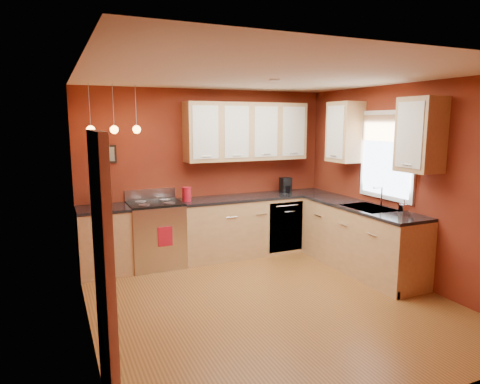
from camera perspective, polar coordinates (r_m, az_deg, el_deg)
name	(u,v)px	position (r m, az deg, el deg)	size (l,w,h in m)	color
floor	(269,301)	(5.25, 3.86, -14.31)	(4.20, 4.20, 0.00)	brown
ceiling	(271,76)	(4.83, 4.21, 15.19)	(4.00, 4.20, 0.02)	white
wall_back	(208,173)	(6.78, -4.33, 2.52)	(4.00, 0.02, 2.60)	maroon
wall_front	(412,239)	(3.22, 21.92, -5.88)	(4.00, 0.02, 2.60)	maroon
wall_left	(84,208)	(4.33, -20.08, -1.97)	(0.02, 4.20, 2.60)	maroon
wall_right	(403,183)	(6.07, 20.94, 1.10)	(0.02, 4.20, 2.60)	maroon
base_cabinets_back_left	(104,242)	(6.30, -17.65, -6.34)	(0.70, 0.60, 0.90)	tan
base_cabinets_back_right	(257,225)	(6.95, 2.29, -4.43)	(2.54, 0.60, 0.90)	tan
base_cabinets_right	(360,239)	(6.36, 15.70, -6.08)	(0.60, 2.10, 0.90)	tan
counter_back_left	(103,209)	(6.19, -17.86, -2.15)	(0.70, 0.62, 0.04)	black
counter_back_right	(257,197)	(6.85, 2.32, -0.61)	(2.54, 0.62, 0.04)	black
counter_right	(361,207)	(6.26, 15.89, -1.93)	(0.62, 2.10, 0.04)	black
gas_range	(156,234)	(6.40, -11.13, -5.52)	(0.76, 0.64, 1.11)	silver
dishwasher_front	(286,227)	(6.87, 6.15, -4.64)	(0.60, 0.02, 0.80)	silver
sink	(369,209)	(6.15, 16.80, -2.22)	(0.50, 0.70, 0.33)	#929298
window	(387,152)	(6.23, 19.04, 5.01)	(0.06, 1.02, 1.22)	white
door_left_wall	(104,276)	(3.25, -17.68, -10.60)	(0.12, 0.82, 2.05)	white
upper_cabinets_back	(247,132)	(6.80, 0.91, 8.05)	(2.00, 0.35, 0.90)	tan
upper_cabinets_right	(378,133)	(6.13, 17.98, 7.45)	(0.35, 1.95, 0.90)	tan
wall_picture	(105,154)	(6.38, -17.58, 4.83)	(0.32, 0.03, 0.26)	black
pendant_lights	(114,129)	(6.05, -16.43, 8.06)	(0.71, 0.11, 0.66)	#929298
red_canister	(187,194)	(6.38, -7.13, -0.28)	(0.14, 0.14, 0.21)	#AA1223
red_vase	(107,201)	(6.22, -17.30, -1.14)	(0.10, 0.10, 0.16)	#AA1223
flowers	(106,189)	(6.19, -17.37, 0.33)	(0.11, 0.11, 0.21)	#AA1223
coffee_maker	(286,186)	(7.14, 6.12, 0.85)	(0.18, 0.17, 0.25)	black
soap_pump	(404,207)	(5.79, 21.02, -1.86)	(0.09, 0.09, 0.21)	silver
dish_towel	(165,237)	(6.09, -9.93, -5.87)	(0.20, 0.01, 0.28)	#AA1223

